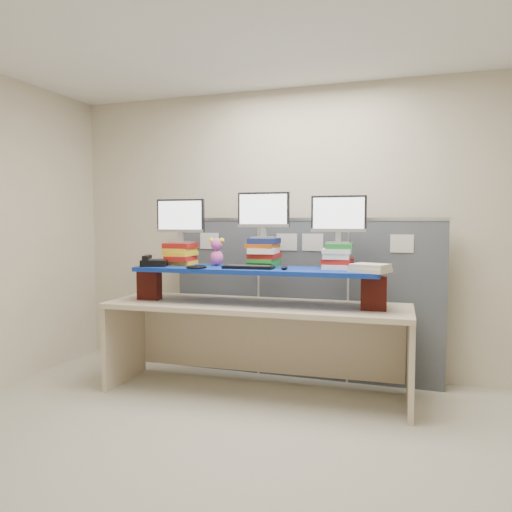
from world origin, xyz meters
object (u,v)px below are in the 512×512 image
(monitor_center, at_px, (263,212))
(monitor_right, at_px, (339,216))
(desk_phone, at_px, (154,262))
(keyboard, at_px, (248,267))
(desk, at_px, (256,322))
(blue_board, at_px, (256,270))
(monitor_left, at_px, (181,218))

(monitor_center, relative_size, monitor_right, 1.00)
(monitor_center, distance_m, desk_phone, 1.07)
(monitor_right, distance_m, keyboard, 0.86)
(desk, xyz_separation_m, blue_board, (0.00, 0.00, 0.45))
(desk, distance_m, monitor_left, 1.17)
(desk, height_order, monitor_center, monitor_center)
(blue_board, height_order, monitor_center, monitor_center)
(blue_board, relative_size, monitor_right, 4.53)
(desk, distance_m, monitor_center, 0.95)
(blue_board, height_order, monitor_left, monitor_left)
(monitor_center, bearing_deg, monitor_left, -180.00)
(monitor_left, bearing_deg, keyboard, -17.02)
(monitor_right, bearing_deg, monitor_center, 180.00)
(monitor_left, distance_m, monitor_right, 1.44)
(desk, distance_m, desk_phone, 1.05)
(monitor_left, height_order, monitor_center, monitor_center)
(monitor_left, distance_m, desk_phone, 0.48)
(keyboard, distance_m, desk_phone, 0.88)
(blue_board, distance_m, monitor_left, 0.88)
(blue_board, bearing_deg, monitor_center, 74.10)
(desk, relative_size, keyboard, 6.03)
(monitor_right, height_order, keyboard, monitor_right)
(keyboard, relative_size, desk_phone, 1.57)
(desk, relative_size, monitor_right, 5.73)
(desk, xyz_separation_m, monitor_left, (-0.76, 0.08, 0.89))
(desk_phone, bearing_deg, monitor_left, 36.17)
(desk, bearing_deg, monitor_left, 171.05)
(desk, distance_m, blue_board, 0.45)
(desk, bearing_deg, keyboard, -110.55)
(desk, distance_m, keyboard, 0.49)
(monitor_left, xyz_separation_m, monitor_center, (0.78, 0.04, 0.05))
(monitor_center, bearing_deg, monitor_right, -0.00)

